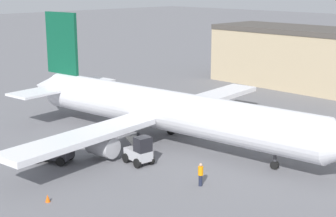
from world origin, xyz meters
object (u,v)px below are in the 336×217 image
object	(u,v)px
airplane	(160,109)
belt_loader_truck	(140,151)
ground_crew_worker	(201,174)
safety_cone_near	(48,198)
baggage_tug	(56,150)

from	to	relation	value
airplane	belt_loader_truck	bearing A→B (deg)	-65.94
airplane	ground_crew_worker	bearing A→B (deg)	-35.46
belt_loader_truck	safety_cone_near	xyz separation A→B (m)	(1.29, -9.73, -0.86)
ground_crew_worker	belt_loader_truck	distance (m)	6.84
airplane	safety_cone_near	size ratio (longest dim) A/B	70.18
ground_crew_worker	baggage_tug	size ratio (longest dim) A/B	0.48
airplane	baggage_tug	bearing A→B (deg)	-108.06
safety_cone_near	ground_crew_worker	bearing A→B (deg)	60.65
belt_loader_truck	baggage_tug	bearing A→B (deg)	-132.49
ground_crew_worker	belt_loader_truck	size ratio (longest dim) A/B	0.68
airplane	belt_loader_truck	world-z (taller)	airplane
airplane	safety_cone_near	distance (m)	16.35
belt_loader_truck	safety_cone_near	size ratio (longest dim) A/B	4.84
ground_crew_worker	safety_cone_near	xyz separation A→B (m)	(-5.54, -9.86, -0.69)
baggage_tug	safety_cone_near	distance (m)	8.38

